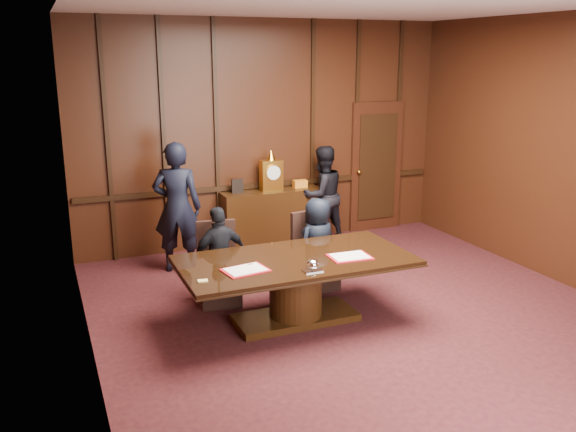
% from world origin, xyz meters
% --- Properties ---
extents(room, '(7.00, 7.04, 3.50)m').
position_xyz_m(room, '(0.07, 0.14, 1.72)').
color(room, black).
rests_on(room, ground).
extents(sideboard, '(1.60, 0.45, 1.54)m').
position_xyz_m(sideboard, '(0.00, 3.26, 0.49)').
color(sideboard, black).
rests_on(sideboard, ground).
extents(conference_table, '(2.62, 1.32, 0.76)m').
position_xyz_m(conference_table, '(-0.77, 0.48, 0.51)').
color(conference_table, black).
rests_on(conference_table, ground).
extents(folder_left, '(0.51, 0.40, 0.02)m').
position_xyz_m(folder_left, '(-1.42, 0.31, 0.77)').
color(folder_left, red).
rests_on(folder_left, conference_table).
extents(folder_right, '(0.48, 0.35, 0.02)m').
position_xyz_m(folder_right, '(-0.20, 0.28, 0.77)').
color(folder_right, red).
rests_on(folder_right, conference_table).
extents(inkstand, '(0.20, 0.14, 0.12)m').
position_xyz_m(inkstand, '(-0.77, 0.03, 0.81)').
color(inkstand, white).
rests_on(inkstand, conference_table).
extents(notepad, '(0.11, 0.09, 0.01)m').
position_xyz_m(notepad, '(-1.92, 0.17, 0.77)').
color(notepad, '#E7C271').
rests_on(notepad, conference_table).
extents(chair_left, '(0.54, 0.54, 0.99)m').
position_xyz_m(chair_left, '(-1.42, 1.36, 0.29)').
color(chair_left, black).
rests_on(chair_left, ground).
extents(chair_right, '(0.55, 0.55, 0.99)m').
position_xyz_m(chair_right, '(-0.13, 1.36, 0.29)').
color(chair_right, black).
rests_on(chair_right, ground).
extents(signatory_left, '(0.76, 0.40, 1.23)m').
position_xyz_m(signatory_left, '(-1.42, 1.28, 0.61)').
color(signatory_left, black).
rests_on(signatory_left, ground).
extents(signatory_right, '(0.68, 0.55, 1.22)m').
position_xyz_m(signatory_right, '(-0.12, 1.28, 0.61)').
color(signatory_right, black).
rests_on(signatory_right, ground).
extents(witness_left, '(0.78, 0.65, 1.83)m').
position_xyz_m(witness_left, '(-1.62, 2.67, 0.92)').
color(witness_left, black).
rests_on(witness_left, ground).
extents(witness_right, '(0.86, 0.72, 1.58)m').
position_xyz_m(witness_right, '(0.81, 3.10, 0.79)').
color(witness_right, black).
rests_on(witness_right, ground).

